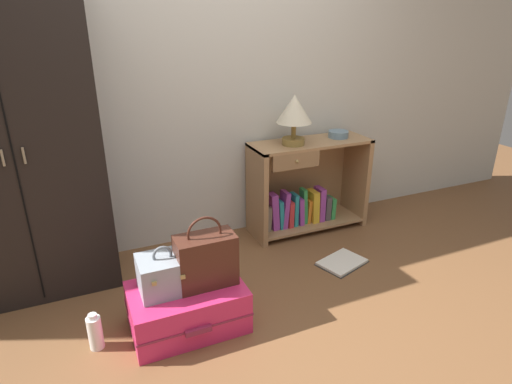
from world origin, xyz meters
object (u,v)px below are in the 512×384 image
(handbag, at_px, (206,259))
(open_book_on_floor, at_px, (342,262))
(bottle, at_px, (95,332))
(suitcase_large, at_px, (187,307))
(wardrobe, at_px, (17,145))
(bowl, at_px, (338,134))
(table_lamp, at_px, (294,112))
(bookshelf, at_px, (305,189))
(train_case, at_px, (164,274))

(handbag, xyz_separation_m, open_book_on_floor, (1.06, 0.21, -0.40))
(bottle, xyz_separation_m, open_book_on_floor, (1.67, 0.18, -0.09))
(bottle, bearing_deg, suitcase_large, -3.05)
(wardrobe, bearing_deg, handbag, -41.73)
(wardrobe, xyz_separation_m, bowl, (2.24, 0.05, -0.18))
(table_lamp, distance_m, bottle, 1.95)
(bookshelf, xyz_separation_m, bottle, (-1.70, -0.80, -0.24))
(bowl, bearing_deg, handbag, -148.99)
(table_lamp, distance_m, handbag, 1.36)
(wardrobe, relative_size, bottle, 8.91)
(bookshelf, distance_m, open_book_on_floor, 0.70)
(table_lamp, xyz_separation_m, bowl, (0.43, 0.04, -0.22))
(bookshelf, relative_size, table_lamp, 2.57)
(bookshelf, xyz_separation_m, bowl, (0.29, 0.00, 0.42))
(table_lamp, relative_size, train_case, 1.38)
(wardrobe, xyz_separation_m, suitcase_large, (0.75, -0.77, -0.82))
(wardrobe, xyz_separation_m, bookshelf, (1.96, 0.05, -0.60))
(bowl, distance_m, open_book_on_floor, 1.03)
(suitcase_large, height_order, train_case, train_case)
(suitcase_large, bearing_deg, train_case, 165.13)
(wardrobe, bearing_deg, open_book_on_floor, -16.24)
(suitcase_large, bearing_deg, bowl, 28.91)
(bookshelf, bearing_deg, suitcase_large, -145.72)
(bookshelf, relative_size, bowl, 5.98)
(suitcase_large, distance_m, bottle, 0.49)
(open_book_on_floor, bearing_deg, table_lamp, 100.77)
(bowl, relative_size, handbag, 0.39)
(bowl, bearing_deg, wardrobe, -178.60)
(train_case, xyz_separation_m, bottle, (-0.38, -0.00, -0.26))
(bottle, bearing_deg, table_lamp, 26.05)
(handbag, height_order, open_book_on_floor, handbag)
(suitcase_large, height_order, open_book_on_floor, suitcase_large)
(suitcase_large, xyz_separation_m, open_book_on_floor, (1.18, 0.21, -0.12))
(table_lamp, relative_size, open_book_on_floor, 0.95)
(suitcase_large, distance_m, open_book_on_floor, 1.20)
(wardrobe, relative_size, open_book_on_floor, 4.84)
(open_book_on_floor, bearing_deg, suitcase_large, -169.90)
(bowl, distance_m, handbag, 1.65)
(suitcase_large, height_order, bottle, suitcase_large)
(table_lamp, height_order, suitcase_large, table_lamp)
(suitcase_large, relative_size, bottle, 2.97)
(table_lamp, distance_m, open_book_on_floor, 1.14)
(wardrobe, distance_m, open_book_on_floor, 2.21)
(bowl, bearing_deg, suitcase_large, -151.09)
(handbag, bearing_deg, suitcase_large, 179.45)
(bookshelf, bearing_deg, table_lamp, -165.67)
(bowl, xyz_separation_m, suitcase_large, (-1.50, -0.83, -0.64))
(wardrobe, xyz_separation_m, table_lamp, (1.82, 0.02, 0.04))
(wardrobe, height_order, table_lamp, wardrobe)
(wardrobe, bearing_deg, table_lamp, 0.55)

